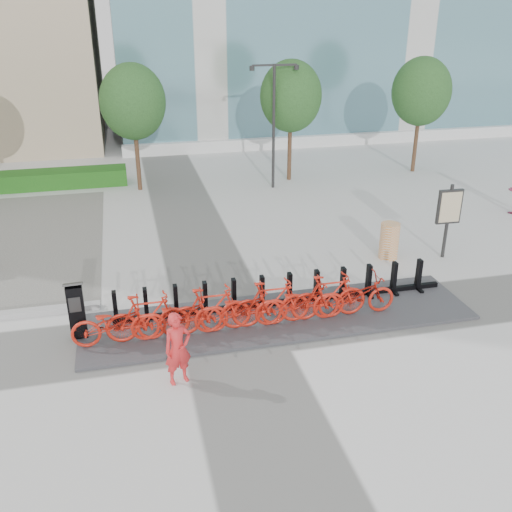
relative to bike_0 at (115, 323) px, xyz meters
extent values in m
plane|color=silver|center=(2.60, 0.05, -0.60)|extent=(120.00, 120.00, 0.00)
cube|color=#31711F|center=(-2.40, 13.25, -0.25)|extent=(6.00, 1.20, 0.70)
cylinder|color=brown|center=(1.10, 12.05, 0.90)|extent=(0.18, 0.18, 3.00)
ellipsoid|color=#1A3917|center=(1.10, 12.05, 3.00)|extent=(2.60, 2.60, 2.99)
cylinder|color=brown|center=(7.60, 12.05, 0.90)|extent=(0.18, 0.18, 3.00)
ellipsoid|color=#1A3917|center=(7.60, 12.05, 3.00)|extent=(2.60, 2.60, 2.99)
cylinder|color=brown|center=(13.60, 12.05, 0.90)|extent=(0.18, 0.18, 3.00)
ellipsoid|color=#1A3917|center=(13.60, 12.05, 3.00)|extent=(2.60, 2.60, 2.99)
cylinder|color=black|center=(6.60, 11.05, 1.90)|extent=(0.12, 0.12, 5.00)
cube|color=black|center=(6.15, 11.05, 4.35)|extent=(0.90, 0.08, 0.08)
cube|color=black|center=(7.05, 11.05, 4.35)|extent=(0.90, 0.08, 0.08)
cylinder|color=black|center=(5.70, 11.05, 4.25)|extent=(0.20, 0.20, 0.18)
cylinder|color=black|center=(7.50, 11.05, 4.25)|extent=(0.20, 0.20, 0.18)
cube|color=#3E3F43|center=(3.90, 0.35, -0.56)|extent=(9.60, 2.40, 0.08)
imported|color=red|center=(0.00, 0.00, 0.00)|extent=(1.96, 0.69, 1.03)
imported|color=red|center=(0.72, 0.00, 0.06)|extent=(1.91, 0.54, 1.15)
imported|color=red|center=(1.44, 0.00, 0.00)|extent=(1.96, 0.69, 1.03)
imported|color=red|center=(2.16, 0.00, 0.06)|extent=(1.91, 0.54, 1.15)
imported|color=red|center=(2.88, 0.00, 0.00)|extent=(1.96, 0.69, 1.03)
imported|color=red|center=(3.60, 0.00, 0.06)|extent=(1.91, 0.54, 1.15)
imported|color=red|center=(4.32, 0.00, 0.00)|extent=(1.96, 0.69, 1.03)
imported|color=red|center=(5.04, 0.00, 0.06)|extent=(1.91, 0.54, 1.15)
imported|color=red|center=(5.76, 0.00, 0.00)|extent=(1.96, 0.69, 1.03)
cube|color=black|center=(-0.84, 0.51, 0.13)|extent=(0.38, 0.33, 1.29)
cube|color=black|center=(-0.84, 0.51, 0.82)|extent=(0.46, 0.39, 0.17)
cube|color=black|center=(-0.84, 0.35, 0.38)|extent=(0.26, 0.04, 0.36)
imported|color=red|center=(1.22, -1.65, 0.19)|extent=(0.66, 0.53, 1.58)
cylinder|color=orange|center=(8.13, 3.14, -0.04)|extent=(0.65, 0.65, 1.11)
cylinder|color=black|center=(9.80, 2.81, 0.56)|extent=(0.10, 0.10, 2.31)
cube|color=black|center=(9.80, 2.81, 1.03)|extent=(0.76, 0.13, 1.05)
cube|color=beige|center=(9.80, 2.75, 1.03)|extent=(0.65, 0.04, 0.92)
camera|label=1|loc=(0.51, -11.45, 6.51)|focal=40.00mm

